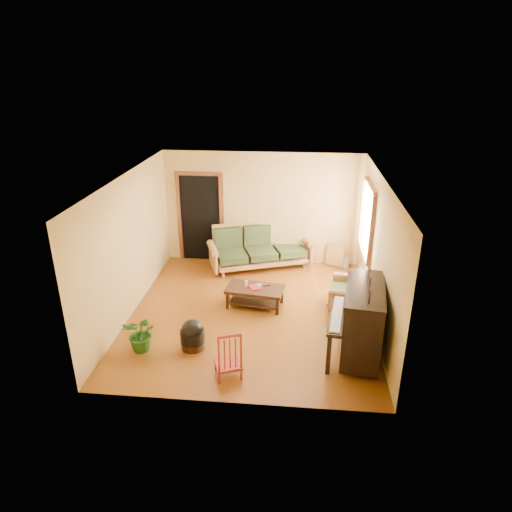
# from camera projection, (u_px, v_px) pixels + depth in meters

# --- Properties ---
(floor) EXTENTS (5.00, 5.00, 0.00)m
(floor) POSITION_uv_depth(u_px,v_px,m) (251.00, 313.00, 8.70)
(floor) COLOR #5D2F0C
(floor) RESTS_ON ground
(doorway) EXTENTS (1.08, 0.16, 2.05)m
(doorway) POSITION_uv_depth(u_px,v_px,m) (201.00, 218.00, 10.69)
(doorway) COLOR black
(doorway) RESTS_ON floor
(window) EXTENTS (0.12, 1.36, 1.46)m
(window) POSITION_uv_depth(u_px,v_px,m) (367.00, 220.00, 9.10)
(window) COLOR white
(window) RESTS_ON right_wall
(sofa) EXTENTS (2.49, 1.69, 0.98)m
(sofa) POSITION_uv_depth(u_px,v_px,m) (260.00, 247.00, 10.46)
(sofa) COLOR #A56B3C
(sofa) RESTS_ON floor
(coffee_table) EXTENTS (1.16, 0.74, 0.40)m
(coffee_table) POSITION_uv_depth(u_px,v_px,m) (255.00, 297.00, 8.87)
(coffee_table) COLOR black
(coffee_table) RESTS_ON floor
(armchair) EXTENTS (0.90, 0.93, 0.81)m
(armchair) POSITION_uv_depth(u_px,v_px,m) (347.00, 288.00, 8.76)
(armchair) COLOR #A56B3C
(armchair) RESTS_ON floor
(piano) EXTENTS (1.00, 1.49, 1.23)m
(piano) POSITION_uv_depth(u_px,v_px,m) (362.00, 323.00, 7.21)
(piano) COLOR black
(piano) RESTS_ON floor
(footstool) EXTENTS (0.47, 0.47, 0.39)m
(footstool) POSITION_uv_depth(u_px,v_px,m) (193.00, 338.00, 7.56)
(footstool) COLOR black
(footstool) RESTS_ON floor
(red_chair) EXTENTS (0.51, 0.53, 0.82)m
(red_chair) POSITION_uv_depth(u_px,v_px,m) (228.00, 352.00, 6.82)
(red_chair) COLOR maroon
(red_chair) RESTS_ON floor
(leaning_frame) EXTENTS (0.43, 0.25, 0.57)m
(leaning_frame) POSITION_uv_depth(u_px,v_px,m) (335.00, 255.00, 10.58)
(leaning_frame) COLOR #B98C3D
(leaning_frame) RESTS_ON floor
(ceramic_crock) EXTENTS (0.20, 0.20, 0.23)m
(ceramic_crock) POSITION_uv_depth(u_px,v_px,m) (345.00, 263.00, 10.59)
(ceramic_crock) COLOR #304590
(ceramic_crock) RESTS_ON floor
(potted_plant) EXTENTS (0.69, 0.65, 0.63)m
(potted_plant) POSITION_uv_depth(u_px,v_px,m) (142.00, 334.00, 7.46)
(potted_plant) COLOR #1F5117
(potted_plant) RESTS_ON floor
(book) EXTENTS (0.27, 0.30, 0.02)m
(book) POSITION_uv_depth(u_px,v_px,m) (250.00, 288.00, 8.76)
(book) COLOR maroon
(book) RESTS_ON coffee_table
(candle) EXTENTS (0.07, 0.07, 0.11)m
(candle) POSITION_uv_depth(u_px,v_px,m) (246.00, 284.00, 8.84)
(candle) COLOR silver
(candle) RESTS_ON coffee_table
(glass_jar) EXTENTS (0.10, 0.10, 0.06)m
(glass_jar) POSITION_uv_depth(u_px,v_px,m) (259.00, 286.00, 8.81)
(glass_jar) COLOR silver
(glass_jar) RESTS_ON coffee_table
(remote) EXTENTS (0.15, 0.09, 0.01)m
(remote) POSITION_uv_depth(u_px,v_px,m) (267.00, 285.00, 8.87)
(remote) COLOR black
(remote) RESTS_ON coffee_table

